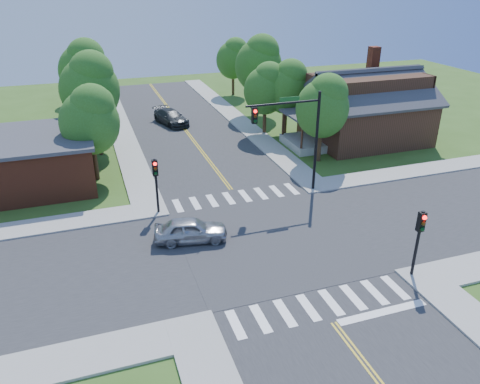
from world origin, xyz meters
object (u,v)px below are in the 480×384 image
object	(u,v)px
house_ne	(366,105)
car_silver	(191,230)
signal_mast_ne	(295,128)
car_dgrey	(171,118)
signal_pole_nw	(156,176)
signal_pole_se	(420,232)

from	to	relation	value
house_ne	car_silver	xyz separation A→B (m)	(-19.51, -12.73, -2.61)
signal_mast_ne	car_dgrey	size ratio (longest dim) A/B	1.33
signal_mast_ne	signal_pole_nw	world-z (taller)	signal_mast_ne
signal_pole_nw	car_silver	bearing A→B (deg)	-73.67
signal_pole_nw	signal_mast_ne	bearing A→B (deg)	0.07
signal_pole_se	car_silver	xyz separation A→B (m)	(-10.01, 7.13, -1.94)
car_silver	house_ne	bearing A→B (deg)	-45.95
signal_pole_nw	house_ne	size ratio (longest dim) A/B	0.29
signal_pole_nw	car_silver	xyz separation A→B (m)	(1.19, -4.07, -1.94)
signal_mast_ne	signal_pole_se	bearing A→B (deg)	-81.44
car_silver	signal_mast_ne	bearing A→B (deg)	-52.92
car_dgrey	signal_pole_se	bearing A→B (deg)	-94.94
signal_mast_ne	house_ne	world-z (taller)	signal_mast_ne
house_ne	car_dgrey	world-z (taller)	house_ne
signal_mast_ne	signal_pole_nw	distance (m)	9.76
signal_pole_se	house_ne	size ratio (longest dim) A/B	0.29
signal_pole_nw	house_ne	xyz separation A→B (m)	(20.71, 8.66, 0.67)
signal_pole_se	signal_pole_nw	bearing A→B (deg)	135.00
signal_pole_se	car_silver	world-z (taller)	signal_pole_se
signal_pole_nw	house_ne	world-z (taller)	house_ne
house_ne	signal_pole_nw	bearing A→B (deg)	-157.31
signal_mast_ne	car_dgrey	distance (m)	20.34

